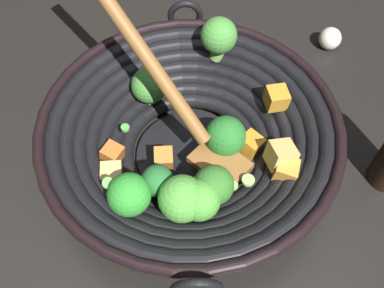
{
  "coord_description": "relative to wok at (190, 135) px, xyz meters",
  "views": [
    {
      "loc": [
        -0.32,
        0.03,
        0.51
      ],
      "look_at": [
        0.0,
        -0.0,
        0.03
      ],
      "focal_mm": 40.63,
      "sensor_mm": 36.0,
      "label": 1
    }
  ],
  "objects": [
    {
      "name": "garlic_bulb",
      "position": [
        0.2,
        -0.25,
        -0.04
      ],
      "size": [
        0.04,
        0.04,
        0.04
      ],
      "primitive_type": "sphere",
      "color": "silver",
      "rests_on": "ground"
    },
    {
      "name": "wok",
      "position": [
        0.0,
        0.0,
        0.0
      ],
      "size": [
        0.42,
        0.39,
        0.27
      ],
      "color": "black",
      "rests_on": "ground"
    },
    {
      "name": "ground_plane",
      "position": [
        0.0,
        -0.0,
        -0.06
      ],
      "size": [
        4.0,
        4.0,
        0.0
      ],
      "primitive_type": "plane",
      "color": "black"
    }
  ]
}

